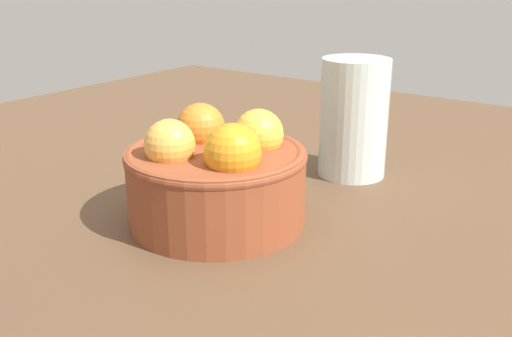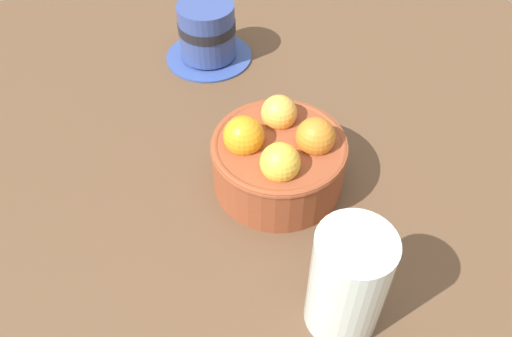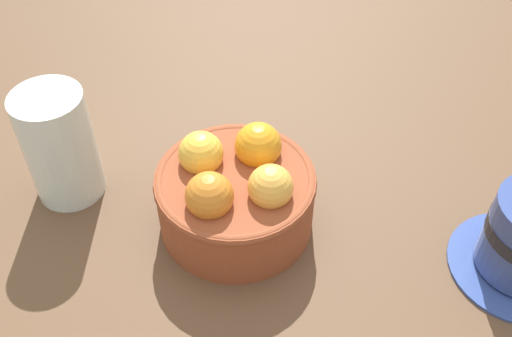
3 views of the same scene
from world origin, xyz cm
name	(u,v)px [view 1 (image 1 of 3)]	position (x,y,z in cm)	size (l,w,h in cm)	color
ground_plane	(218,240)	(0.00, 0.00, -1.72)	(110.15, 104.84, 3.44)	brown
terracotta_bowl	(217,175)	(0.00, -0.02, 3.93)	(14.20, 14.20, 8.97)	brown
water_glass	(354,118)	(16.38, -3.35, 5.64)	(6.46, 6.46, 11.29)	silver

